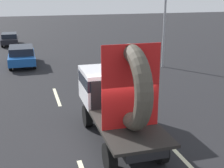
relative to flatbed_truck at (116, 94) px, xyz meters
The scene contains 8 objects.
ground_plane 1.93m from the flatbed_truck, 118.09° to the right, with size 120.00×120.00×0.00m, color black.
flatbed_truck is the anchor object (origin of this frame).
distant_sedan 13.57m from the flatbed_truck, 104.30° to the left, with size 1.86×4.33×1.41m.
traffic_light 11.95m from the flatbed_truck, 56.43° to the left, with size 0.42×0.36×6.09m.
lane_dash_left_far 5.79m from the flatbed_truck, 107.64° to the left, with size 2.90×0.16×0.01m, color beige.
lane_dash_right_near 3.56m from the flatbed_truck, 57.43° to the right, with size 2.32×0.16×0.01m, color beige.
lane_dash_right_far 5.94m from the flatbed_truck, 72.89° to the left, with size 2.32×0.16×0.01m, color beige.
oncoming_car 23.01m from the flatbed_truck, 101.21° to the left, with size 1.59×3.71×1.21m.
Camera 1 is at (-2.71, -9.49, 5.39)m, focal length 49.39 mm.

